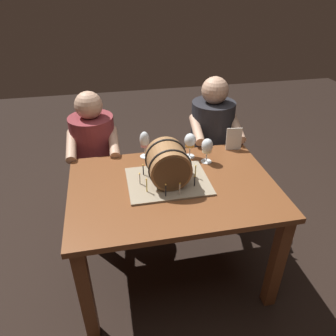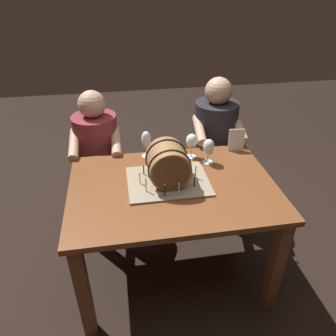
# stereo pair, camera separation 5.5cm
# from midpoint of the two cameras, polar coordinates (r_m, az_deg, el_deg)

# --- Properties ---
(ground_plane) EXTENTS (8.00, 8.00, 0.00)m
(ground_plane) POSITION_cam_midpoint_polar(r_m,az_deg,el_deg) (2.42, 0.07, -17.62)
(ground_plane) COLOR black
(dining_table) EXTENTS (1.23, 0.86, 0.74)m
(dining_table) POSITION_cam_midpoint_polar(r_m,az_deg,el_deg) (1.98, 0.08, -5.88)
(dining_table) COLOR brown
(dining_table) RESTS_ON ground
(barrel_cake) EXTENTS (0.49, 0.38, 0.26)m
(barrel_cake) POSITION_cam_midpoint_polar(r_m,az_deg,el_deg) (1.88, -0.83, 0.39)
(barrel_cake) COLOR gray
(barrel_cake) RESTS_ON dining_table
(wine_glass_amber) EXTENTS (0.08, 0.08, 0.17)m
(wine_glass_amber) POSITION_cam_midpoint_polar(r_m,az_deg,el_deg) (2.15, 3.22, 4.75)
(wine_glass_amber) COLOR white
(wine_glass_amber) RESTS_ON dining_table
(wine_glass_rose) EXTENTS (0.07, 0.07, 0.19)m
(wine_glass_rose) POSITION_cam_midpoint_polar(r_m,az_deg,el_deg) (2.15, -4.92, 4.82)
(wine_glass_rose) COLOR white
(wine_glass_rose) RESTS_ON dining_table
(wine_glass_white) EXTENTS (0.08, 0.08, 0.17)m
(wine_glass_white) POSITION_cam_midpoint_polar(r_m,az_deg,el_deg) (2.10, 6.25, 3.75)
(wine_glass_white) COLOR white
(wine_glass_white) RESTS_ON dining_table
(menu_card) EXTENTS (0.11, 0.04, 0.16)m
(menu_card) POSITION_cam_midpoint_polar(r_m,az_deg,el_deg) (2.30, 10.98, 5.08)
(menu_card) COLOR silver
(menu_card) RESTS_ON dining_table
(person_seated_left) EXTENTS (0.36, 0.45, 1.12)m
(person_seated_left) POSITION_cam_midpoint_polar(r_m,az_deg,el_deg) (2.58, -13.09, 0.08)
(person_seated_left) COLOR #4C1B1E
(person_seated_left) RESTS_ON ground
(person_seated_right) EXTENTS (0.40, 0.49, 1.17)m
(person_seated_right) POSITION_cam_midpoint_polar(r_m,az_deg,el_deg) (2.68, 6.92, 2.71)
(person_seated_right) COLOR black
(person_seated_right) RESTS_ON ground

